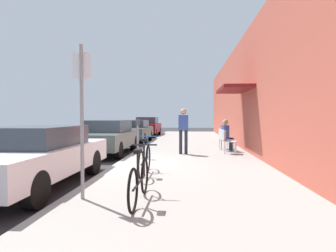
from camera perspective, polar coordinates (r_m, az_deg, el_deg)
The scene contains 16 objects.
ground_plane at distance 8.77m, azimuth -10.33°, elevation -8.06°, with size 60.00×60.00×0.00m, color #2D2D30.
sidewalk_slab at distance 10.45m, azimuth 4.63°, elevation -6.09°, with size 4.50×32.00×0.12m, color #9E9B93.
building_facade at distance 10.69m, azimuth 17.71°, elevation 7.10°, with size 1.40×32.00×4.99m.
parked_car_0 at distance 6.64m, azimuth -25.59°, elevation -5.40°, with size 1.80×4.40×1.30m.
parked_car_1 at distance 11.54m, azimuth -12.27°, elevation -2.10°, with size 1.80×4.40×1.38m.
parked_car_2 at distance 16.66m, azimuth -7.07°, elevation -0.93°, with size 1.80×4.40×1.31m.
parked_car_3 at distance 22.06m, azimuth -4.25°, elevation -0.05°, with size 1.80×4.40×1.49m.
parking_meter at distance 9.50m, azimuth -6.26°, elevation -1.88°, with size 0.12×0.10×1.32m.
street_sign at distance 4.88m, azimuth -17.28°, elevation 3.33°, with size 0.32×0.06×2.60m.
bicycle_0 at distance 4.62m, azimuth -5.88°, elevation -11.01°, with size 0.46×1.71×0.90m.
bicycle_1 at distance 6.73m, azimuth -4.78°, elevation -6.93°, with size 0.46×1.71×0.90m.
cafe_chair_0 at distance 10.72m, azimuth 12.26°, elevation -2.89°, with size 0.54×0.54×0.87m.
cafe_chair_1 at distance 11.57m, azimuth 11.67°, elevation -2.54°, with size 0.52×0.52×0.87m.
seated_patron_1 at distance 11.58m, azimuth 11.96°, elevation -1.59°, with size 0.48×0.43×1.29m.
cafe_chair_2 at distance 12.27m, azimuth 11.24°, elevation -2.29°, with size 0.50×0.50×0.87m.
pedestrian_standing at distance 10.34m, azimuth 3.18°, elevation -0.27°, with size 0.36×0.22×1.70m.
Camera 1 is at (2.20, -8.35, 1.51)m, focal length 29.65 mm.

